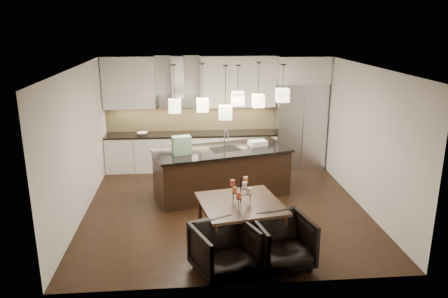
{
  "coord_description": "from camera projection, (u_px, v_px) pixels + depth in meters",
  "views": [
    {
      "loc": [
        -0.72,
        -8.12,
        3.61
      ],
      "look_at": [
        0.0,
        0.2,
        1.15
      ],
      "focal_mm": 35.0,
      "sensor_mm": 36.0,
      "label": 1
    }
  ],
  "objects": [
    {
      "name": "backsplash",
      "position": [
        191.0,
        118.0,
        11.05
      ],
      "size": [
        4.21,
        0.02,
        0.63
      ],
      "primitive_type": "cube",
      "color": "tan",
      "rests_on": "countertop"
    },
    {
      "name": "upper_cab_left",
      "position": [
        129.0,
        83.0,
        10.51
      ],
      "size": [
        1.25,
        0.35,
        1.25
      ],
      "primitive_type": "cube",
      "color": "silver",
      "rests_on": "wall_back"
    },
    {
      "name": "wall_back",
      "position": [
        215.0,
        111.0,
        11.09
      ],
      "size": [
        5.5,
        0.02,
        2.8
      ],
      "primitive_type": "cube",
      "color": "silver",
      "rests_on": "ground"
    },
    {
      "name": "armchair_right",
      "position": [
        282.0,
        242.0,
        6.62
      ],
      "size": [
        1.0,
        1.02,
        0.78
      ],
      "primitive_type": "imported",
      "rotation": [
        0.0,
        0.0,
        0.22
      ],
      "color": "black",
      "rests_on": "floor"
    },
    {
      "name": "hood_chimney",
      "position": [
        178.0,
        76.0,
        10.59
      ],
      "size": [
        0.3,
        0.28,
        0.96
      ],
      "primitive_type": "cube",
      "color": "#B7B7BA",
      "rests_on": "hood_canopy"
    },
    {
      "name": "pendant_a",
      "position": [
        175.0,
        106.0,
        8.65
      ],
      "size": [
        0.24,
        0.24,
        0.26
      ],
      "primitive_type": "cube",
      "color": "#FEF1C7",
      "rests_on": "ceiling"
    },
    {
      "name": "candle_c",
      "position": [
        239.0,
        195.0,
        6.93
      ],
      "size": [
        0.09,
        0.09,
        0.1
      ],
      "primitive_type": "cylinder",
      "rotation": [
        0.0,
        0.0,
        0.19
      ],
      "color": "#AE422A",
      "rests_on": "candelabra"
    },
    {
      "name": "candle_b",
      "position": [
        234.0,
        190.0,
        7.15
      ],
      "size": [
        0.09,
        0.09,
        0.1
      ],
      "primitive_type": "cylinder",
      "rotation": [
        0.0,
        0.0,
        0.19
      ],
      "color": "#C67640",
      "rests_on": "candelabra"
    },
    {
      "name": "pendant_f",
      "position": [
        225.0,
        112.0,
        8.55
      ],
      "size": [
        0.24,
        0.24,
        0.26
      ],
      "primitive_type": "cube",
      "color": "#FEF1C7",
      "rests_on": "ceiling"
    },
    {
      "name": "island_body",
      "position": [
        221.0,
        173.0,
        9.33
      ],
      "size": [
        2.94,
        1.77,
        0.97
      ],
      "primitive_type": "cube",
      "rotation": [
        0.0,
        0.0,
        0.26
      ],
      "color": "black",
      "rests_on": "floor"
    },
    {
      "name": "fridge_panel",
      "position": [
        302.0,
        69.0,
        10.59
      ],
      "size": [
        1.26,
        0.72,
        0.65
      ],
      "primitive_type": "cube",
      "color": "silver",
      "rests_on": "refrigerator"
    },
    {
      "name": "refrigerator",
      "position": [
        299.0,
        125.0,
        10.99
      ],
      "size": [
        1.2,
        0.72,
        2.15
      ],
      "primitive_type": "cube",
      "color": "#B7B7BA",
      "rests_on": "floor"
    },
    {
      "name": "pendant_b",
      "position": [
        203.0,
        105.0,
        8.89
      ],
      "size": [
        0.24,
        0.24,
        0.26
      ],
      "primitive_type": "cube",
      "color": "#FEF1C7",
      "rests_on": "ceiling"
    },
    {
      "name": "food_container",
      "position": [
        258.0,
        143.0,
        9.44
      ],
      "size": [
        0.43,
        0.35,
        0.11
      ],
      "primitive_type": "cube",
      "rotation": [
        0.0,
        0.0,
        0.26
      ],
      "color": "silver",
      "rests_on": "island_top"
    },
    {
      "name": "countertop",
      "position": [
        191.0,
        134.0,
        10.86
      ],
      "size": [
        4.21,
        0.66,
        0.04
      ],
      "primitive_type": "cube",
      "color": "black",
      "rests_on": "lower_cabinets"
    },
    {
      "name": "tote_bag",
      "position": [
        181.0,
        145.0,
        8.8
      ],
      "size": [
        0.41,
        0.29,
        0.37
      ],
      "primitive_type": "cube",
      "rotation": [
        0.0,
        0.0,
        0.26
      ],
      "color": "#206938",
      "rests_on": "island_top"
    },
    {
      "name": "dining_table",
      "position": [
        240.0,
        224.0,
        7.22
      ],
      "size": [
        1.49,
        1.49,
        0.77
      ],
      "primitive_type": null,
      "rotation": [
        0.0,
        0.0,
        0.19
      ],
      "color": "black",
      "rests_on": "floor"
    },
    {
      "name": "floor",
      "position": [
        225.0,
        207.0,
        8.85
      ],
      "size": [
        5.5,
        5.5,
        0.02
      ],
      "primitive_type": "cube",
      "color": "black",
      "rests_on": "ground"
    },
    {
      "name": "island_top",
      "position": [
        221.0,
        150.0,
        9.19
      ],
      "size": [
        3.05,
        1.88,
        0.04
      ],
      "primitive_type": "cube",
      "rotation": [
        0.0,
        0.0,
        0.26
      ],
      "color": "black",
      "rests_on": "island_body"
    },
    {
      "name": "pendant_c",
      "position": [
        238.0,
        98.0,
        8.56
      ],
      "size": [
        0.24,
        0.24,
        0.26
      ],
      "primitive_type": "cube",
      "color": "#FEF1C7",
      "rests_on": "ceiling"
    },
    {
      "name": "candle_d",
      "position": [
        246.0,
        180.0,
        7.13
      ],
      "size": [
        0.09,
        0.09,
        0.1
      ],
      "primitive_type": "cylinder",
      "rotation": [
        0.0,
        0.0,
        0.19
      ],
      "color": "#C67640",
      "rests_on": "candelabra"
    },
    {
      "name": "armchair_left",
      "position": [
        224.0,
        250.0,
        6.38
      ],
      "size": [
        1.09,
        1.11,
        0.78
      ],
      "primitive_type": "imported",
      "rotation": [
        0.0,
        0.0,
        0.39
      ],
      "color": "black",
      "rests_on": "floor"
    },
    {
      "name": "lower_cabinets",
      "position": [
        192.0,
        152.0,
        10.99
      ],
      "size": [
        4.21,
        0.62,
        0.88
      ],
      "primitive_type": "cube",
      "color": "silver",
      "rests_on": "floor"
    },
    {
      "name": "ceiling",
      "position": [
        225.0,
        66.0,
        8.05
      ],
      "size": [
        5.5,
        5.5,
        0.02
      ],
      "primitive_type": "cube",
      "color": "white",
      "rests_on": "wall_back"
    },
    {
      "name": "candelabra",
      "position": [
        241.0,
        190.0,
        7.05
      ],
      "size": [
        0.43,
        0.43,
        0.45
      ],
      "primitive_type": null,
      "rotation": [
        0.0,
        0.0,
        0.19
      ],
      "color": "black",
      "rests_on": "dining_table"
    },
    {
      "name": "hood_canopy",
      "position": [
        178.0,
        101.0,
        10.65
      ],
      "size": [
        0.9,
        0.52,
        0.24
      ],
      "primitive_type": "cube",
      "color": "#B7B7BA",
      "rests_on": "wall_back"
    },
    {
      "name": "candle_f",
      "position": [
        245.0,
        185.0,
        6.89
      ],
      "size": [
        0.09,
        0.09,
        0.1
      ],
      "primitive_type": "cylinder",
      "rotation": [
        0.0,
        0.0,
        0.19
      ],
      "color": "beige",
      "rests_on": "candelabra"
    },
    {
      "name": "fruit_bowl",
      "position": [
        142.0,
        134.0,
        10.7
      ],
      "size": [
        0.29,
        0.29,
        0.06
      ],
      "primitive_type": "imported",
      "rotation": [
        0.0,
        0.0,
        -0.11
      ],
      "color": "silver",
      "rests_on": "countertop"
    },
    {
      "name": "wall_right",
      "position": [
        363.0,
        136.0,
        8.68
      ],
      "size": [
        0.02,
        5.5,
        2.8
      ],
      "primitive_type": "cube",
      "color": "silver",
      "rests_on": "ground"
    },
    {
      "name": "candle_a",
      "position": [
        249.0,
        191.0,
        7.1
      ],
      "size": [
        0.09,
        0.09,
        0.1
      ],
      "primitive_type": "cylinder",
      "rotation": [
        0.0,
        0.0,
        0.19
      ],
      "color": "beige",
      "rests_on": "candelabra"
    },
    {
      "name": "pendant_e",
      "position": [
        282.0,
        95.0,
        8.66
      ],
      "size": [
        0.24,
        0.24,
        0.26
      ],
      "primitive_type": "cube",
      "color": "#FEF1C7",
      "rests_on": "ceiling"
    },
    {
      "name": "faucet",
      "position": [
        225.0,
        138.0,
        9.26
      ],
      "size": [
        0.17,
        0.28,
        0.42
      ],
      "primitive_type": null,
      "rotation": [
        0.0,
        0.0,
        0.26
      ],
      "color": "silver",
      "rests_on": "island_top"
    },
    {
      "name": "pendant_d",
      "position": [
        258.0,
        101.0,
        9.11
      ],
      "size": [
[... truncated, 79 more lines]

